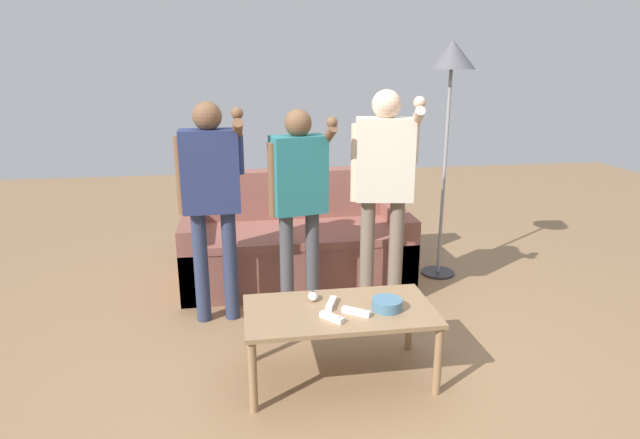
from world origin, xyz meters
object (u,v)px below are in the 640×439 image
Objects in this scene: floor_lamp at (451,71)px; player_right at (384,176)px; coffee_table at (339,317)px; player_center at (299,190)px; game_remote_wand_far at (331,303)px; game_remote_wand_near at (356,312)px; player_left at (211,188)px; game_remote_nunchuk at (313,296)px; game_remote_wand_spare at (332,317)px; snack_bowl at (387,304)px; couch at (296,244)px.

floor_lamp is 1.22× the size of player_right.
coffee_table is 2.24m from floor_lamp.
game_remote_wand_far is at bearing -83.96° from player_center.
floor_lamp is 2.21m from game_remote_wand_near.
floor_lamp is 2.06m from player_left.
floor_lamp is 1.27× the size of player_left.
player_left is (-0.57, 0.71, 0.50)m from game_remote_nunchuk.
game_remote_wand_spare is at bearing -118.80° from player_right.
player_right is 10.44× the size of game_remote_wand_near.
player_left is (-0.96, 0.89, 0.49)m from snack_bowl.
player_right is (-0.66, -0.56, -0.69)m from floor_lamp.
player_left reaches higher than game_remote_nunchuk.
coffee_table is 0.70× the size of player_left.
snack_bowl is 1.11× the size of game_remote_wand_near.
player_center is 0.92m from game_remote_wand_far.
game_remote_wand_spare is (-0.32, -0.08, -0.01)m from snack_bowl.
player_left is 1.31m from game_remote_wand_near.
player_center is (0.58, -0.02, -0.03)m from player_left.
game_remote_wand_near and game_remote_wand_spare have the same top height.
couch is 13.36× the size of game_remote_wand_spare.
snack_bowl is 2.10m from floor_lamp.
game_remote_nunchuk is (-0.39, 0.18, -0.01)m from snack_bowl.
game_remote_wand_spare is at bearing -127.98° from floor_lamp.
couch reaches higher than snack_bowl.
player_center reaches higher than coffee_table.
game_remote_wand_near is at bearing -46.61° from game_remote_nunchuk.
snack_bowl is at bearing -77.95° from couch.
game_remote_wand_far is (-0.11, 0.12, 0.00)m from game_remote_wand_near.
game_remote_nunchuk is at bearing 132.94° from coffee_table.
game_remote_wand_spare is at bearing -98.98° from game_remote_wand_far.
game_remote_wand_near is at bearing -45.83° from coffee_table.
player_right reaches higher than player_left.
coffee_table is at bearing -87.17° from couch.
floor_lamp reaches higher than game_remote_wand_spare.
game_remote_wand_spare reaches higher than coffee_table.
snack_bowl is at bearing -16.74° from game_remote_wand_far.
game_remote_wand_spare is at bearing -166.15° from snack_bowl.
coffee_table is 0.72× the size of player_center.
floor_lamp is at bearing 40.24° from player_right.
game_remote_wand_far is (-0.04, 0.05, 0.07)m from coffee_table.
game_remote_nunchuk is at bearing -134.73° from floor_lamp.
coffee_table is 0.55× the size of floor_lamp.
game_remote_wand_spare is (-0.14, -0.04, 0.00)m from game_remote_wand_near.
game_remote_wand_near is (0.78, -0.93, -0.51)m from player_left.
player_center reaches higher than game_remote_wand_near.
floor_lamp reaches higher than player_right.
coffee_table is (0.07, -1.52, 0.08)m from couch.
player_center reaches higher than game_remote_nunchuk.
snack_bowl is at bearing -25.21° from game_remote_nunchuk.
floor_lamp is 12.44× the size of game_remote_wand_far.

